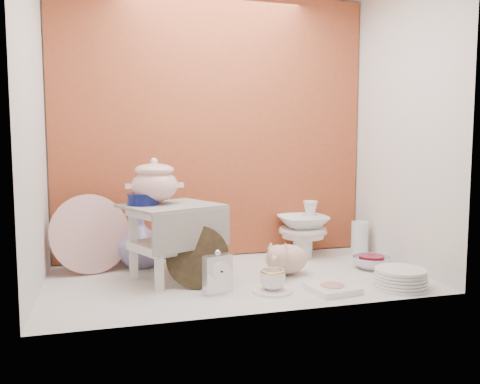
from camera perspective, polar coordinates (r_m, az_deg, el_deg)
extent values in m
plane|color=silver|center=(2.42, -0.33, -10.00)|extent=(1.80, 1.80, 0.00)
cube|color=#A34628|center=(2.81, -3.04, 7.65)|extent=(1.80, 0.06, 1.50)
cube|color=silver|center=(2.27, -23.09, 7.64)|extent=(0.06, 1.00, 1.50)
cube|color=silver|center=(2.71, 18.52, 7.43)|extent=(0.06, 1.00, 1.50)
cylinder|color=#0A114C|center=(2.38, -11.23, -0.81)|extent=(0.16, 0.16, 0.06)
imported|color=silver|center=(2.67, -11.48, -5.68)|extent=(0.30, 0.30, 0.27)
cube|color=silver|center=(2.16, -2.62, -9.30)|extent=(0.14, 0.08, 0.19)
ellipsoid|color=#D2A794|center=(2.47, 5.45, -7.73)|extent=(0.33, 0.28, 0.16)
cylinder|color=white|center=(2.21, 3.81, -11.40)|extent=(0.22, 0.22, 0.01)
imported|color=white|center=(2.19, 3.81, -10.14)|extent=(0.14, 0.14, 0.09)
cube|color=white|center=(2.25, 10.70, -11.00)|extent=(0.22, 0.22, 0.03)
cylinder|color=white|center=(2.37, 18.18, -9.51)|extent=(0.25, 0.25, 0.09)
imported|color=silver|center=(2.68, 15.07, -7.94)|extent=(0.21, 0.21, 0.06)
cylinder|color=silver|center=(2.95, 13.77, -5.28)|extent=(0.13, 0.13, 0.20)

